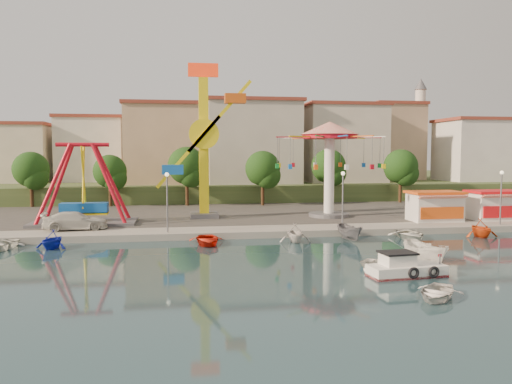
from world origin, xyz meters
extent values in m
plane|color=#142E38|center=(0.00, 0.00, 0.00)|extent=(200.00, 200.00, 0.00)
cube|color=#9E998E|center=(0.00, 62.00, 0.30)|extent=(200.00, 100.00, 0.60)
cube|color=#4C4944|center=(0.00, 30.00, 0.60)|extent=(90.00, 28.00, 0.01)
cube|color=#384C26|center=(0.00, 67.00, 1.50)|extent=(200.00, 60.00, 3.00)
cube|color=#59595E|center=(-16.24, 19.54, 0.75)|extent=(10.00, 5.00, 0.30)
cube|color=blue|center=(-16.24, 19.54, 2.20)|extent=(4.50, 1.40, 1.00)
cylinder|color=#B30E1E|center=(-16.24, 19.54, 8.40)|extent=(5.00, 0.40, 0.40)
cube|color=#59595E|center=(-4.33, 22.90, 0.85)|extent=(3.00, 3.00, 0.50)
cube|color=yellow|center=(-4.33, 22.90, 8.10)|extent=(1.00, 1.00, 15.00)
cube|color=#FF320E|center=(-4.33, 22.90, 16.40)|extent=(3.20, 0.50, 1.40)
cylinder|color=yellow|center=(-4.33, 22.10, 9.60)|extent=(3.20, 0.50, 3.20)
cube|color=yellow|center=(-2.67, 21.90, 11.47)|extent=(6.88, 0.35, 7.73)
cube|color=#CB4E12|center=(-1.02, 21.90, 13.35)|extent=(2.20, 1.20, 1.00)
cylinder|color=#59595E|center=(9.28, 21.56, 0.80)|extent=(4.40, 4.40, 0.40)
cylinder|color=white|center=(9.28, 21.56, 5.10)|extent=(1.10, 1.10, 9.00)
cylinder|color=#B30E1E|center=(9.28, 21.56, 9.40)|extent=(6.00, 6.00, 0.50)
cone|color=red|center=(9.28, 21.56, 10.30)|extent=(6.40, 6.40, 1.40)
cube|color=white|center=(19.01, 16.50, 2.00)|extent=(5.00, 3.00, 2.80)
cube|color=#D34E12|center=(19.01, 16.50, 3.55)|extent=(5.40, 3.40, 0.25)
cube|color=red|center=(19.01, 14.80, 3.20)|extent=(5.00, 0.77, 0.43)
cube|color=white|center=(25.76, 16.50, 2.00)|extent=(5.00, 3.00, 2.80)
cube|color=red|center=(25.76, 16.50, 3.55)|extent=(5.40, 3.40, 0.25)
cube|color=red|center=(25.76, 14.80, 3.20)|extent=(5.00, 0.77, 0.43)
cylinder|color=#59595E|center=(-8.00, 13.00, 3.10)|extent=(0.14, 0.14, 5.00)
cylinder|color=#59595E|center=(8.00, 13.00, 3.10)|extent=(0.14, 0.14, 5.00)
cylinder|color=#59595E|center=(24.00, 13.00, 3.10)|extent=(0.14, 0.14, 5.00)
cylinder|color=#382314|center=(-26.00, 36.98, 2.40)|extent=(0.44, 0.44, 3.60)
sphere|color=black|center=(-26.00, 36.98, 5.49)|extent=(4.60, 4.60, 4.60)
cylinder|color=#382314|center=(-16.00, 36.24, 2.30)|extent=(0.44, 0.44, 3.40)
sphere|color=black|center=(-16.00, 36.24, 5.22)|extent=(4.35, 4.35, 4.35)
cylinder|color=#382314|center=(-6.00, 35.81, 2.56)|extent=(0.44, 0.44, 3.92)
sphere|color=black|center=(-6.00, 35.81, 5.94)|extent=(5.02, 5.02, 5.02)
cylinder|color=#382314|center=(4.00, 34.36, 2.43)|extent=(0.44, 0.44, 3.66)
sphere|color=black|center=(4.00, 34.36, 5.58)|extent=(4.68, 4.68, 4.68)
cylinder|color=#382314|center=(14.00, 37.35, 2.50)|extent=(0.44, 0.44, 3.80)
sphere|color=black|center=(14.00, 37.35, 5.77)|extent=(4.86, 4.86, 4.86)
cylinder|color=#382314|center=(24.00, 35.54, 2.49)|extent=(0.44, 0.44, 3.77)
sphere|color=black|center=(24.00, 35.54, 5.73)|extent=(4.83, 4.83, 4.83)
cube|color=silver|center=(-21.33, 51.38, 7.32)|extent=(12.33, 9.01, 8.63)
cube|color=tan|center=(-8.19, 51.96, 8.62)|extent=(11.95, 9.28, 11.23)
cube|color=beige|center=(5.60, 48.80, 7.60)|extent=(12.59, 10.50, 9.20)
cube|color=beige|center=(19.07, 52.20, 7.62)|extent=(10.75, 9.23, 9.24)
cube|color=tan|center=(32.37, 50.33, 8.61)|extent=(12.77, 10.96, 11.21)
cube|color=silver|center=(44.15, 48.77, 9.18)|extent=(8.23, 8.98, 12.36)
cylinder|color=silver|center=(36.00, 54.00, 11.00)|extent=(1.80, 1.80, 16.00)
cylinder|color=#59595E|center=(36.00, 54.00, 16.00)|extent=(2.80, 2.80, 0.30)
cone|color=#59595E|center=(36.00, 54.00, 20.00)|extent=(2.20, 2.20, 2.00)
cube|color=white|center=(6.86, -2.77, 0.28)|extent=(4.86, 2.23, 0.85)
cube|color=#B30E1E|center=(6.86, -2.77, 0.08)|extent=(4.86, 2.23, 0.15)
cube|color=white|center=(6.30, -2.68, 0.99)|extent=(2.01, 1.59, 0.85)
cube|color=black|center=(6.30, -2.68, 1.46)|extent=(2.22, 1.79, 0.11)
torus|color=black|center=(6.86, -3.71, 0.42)|extent=(0.73, 0.26, 0.72)
torus|color=black|center=(8.18, -3.66, 0.42)|extent=(0.73, 0.26, 0.72)
imported|color=white|center=(6.49, -1.61, 0.42)|extent=(4.86, 4.90, 0.83)
imported|color=silver|center=(6.26, -7.51, 0.35)|extent=(4.02, 4.14, 0.70)
imported|color=white|center=(9.36, -0.33, 0.85)|extent=(2.10, 4.54, 1.70)
imported|color=silver|center=(-16.35, 15.78, 1.42)|extent=(5.89, 2.94, 1.64)
imported|color=#1424B3|center=(-16.94, 9.80, 0.75)|extent=(3.19, 3.45, 1.51)
imported|color=red|center=(-4.71, 9.80, 0.42)|extent=(2.95, 4.08, 0.83)
imported|color=silver|center=(2.75, 9.80, 0.81)|extent=(2.75, 3.16, 1.63)
imported|color=slate|center=(7.62, 9.80, 0.72)|extent=(1.82, 3.87, 1.44)
imported|color=silver|center=(13.12, 9.80, 0.44)|extent=(3.23, 4.36, 0.87)
imported|color=#D14312|center=(19.92, 9.80, 0.85)|extent=(2.96, 3.37, 1.70)
camera|label=1|loc=(-6.78, -31.20, 7.51)|focal=35.00mm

